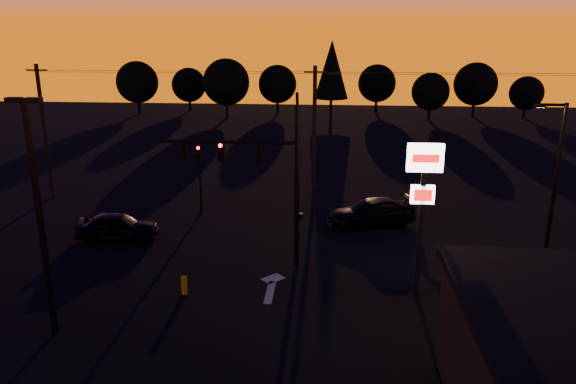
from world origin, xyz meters
name	(u,v)px	position (x,y,z in m)	size (l,w,h in m)	color
ground	(256,303)	(0.00, 0.00, 0.00)	(120.00, 120.00, 0.00)	black
lane_arrow	(272,286)	(0.50, 1.67, 0.01)	(1.20, 3.10, 0.01)	beige
traffic_signal_mast	(263,169)	(-0.10, 3.99, 4.94)	(6.79, 0.52, 8.58)	black
secondary_signal	(199,169)	(-5.00, 11.49, 2.86)	(0.30, 0.31, 4.35)	black
parking_lot_light	(38,204)	(-7.50, -3.00, 5.27)	(1.25, 0.30, 9.14)	black
pylon_sign	(423,187)	(7.00, 1.50, 4.91)	(1.50, 0.28, 6.80)	black
streetlight	(554,177)	(13.91, 5.50, 4.42)	(1.55, 0.35, 8.00)	black
utility_pole_0	(45,131)	(-16.00, 14.00, 4.59)	(1.40, 0.26, 9.00)	black
utility_pole_1	(314,135)	(2.00, 14.00, 4.59)	(1.40, 0.26, 9.00)	black
power_wires	(315,73)	(2.00, 14.00, 8.57)	(36.00, 1.22, 0.07)	black
bollard	(184,285)	(-3.28, 0.58, 0.41)	(0.27, 0.27, 0.82)	#CEBF06
tree_0	(137,82)	(-22.00, 50.00, 4.06)	(5.36, 5.36, 6.74)	black
tree_1	(189,85)	(-16.00, 53.00, 3.43)	(4.54, 4.54, 5.71)	black
tree_2	(226,82)	(-10.00, 48.00, 4.37)	(5.77, 5.78, 7.26)	black
tree_3	(277,84)	(-4.00, 52.00, 3.75)	(4.95, 4.95, 6.22)	black
tree_4	(332,69)	(3.00, 49.00, 5.93)	(4.18, 4.18, 9.50)	black
tree_5	(377,83)	(9.00, 54.00, 3.75)	(4.95, 4.95, 6.22)	black
tree_6	(430,92)	(15.00, 48.00, 3.43)	(4.54, 4.54, 5.71)	black
tree_7	(476,84)	(21.00, 51.00, 4.06)	(5.36, 5.36, 6.74)	black
tree_8	(527,93)	(27.00, 50.00, 3.12)	(4.12, 4.12, 5.19)	black
car_left	(117,226)	(-8.61, 6.71, 0.76)	(1.79, 4.45, 1.52)	black
car_right	(371,213)	(5.55, 10.11, 0.77)	(2.16, 5.31, 1.54)	black
suv_parked	(536,321)	(10.98, -1.99, 0.73)	(2.43, 5.28, 1.47)	black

